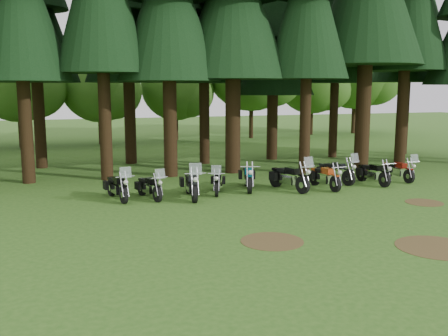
% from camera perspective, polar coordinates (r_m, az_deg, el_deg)
% --- Properties ---
extents(ground, '(120.00, 120.00, 0.00)m').
position_cam_1_polar(ground, '(17.41, 11.74, -5.36)').
color(ground, '#2D5919').
rests_on(ground, ground).
extents(pine_back_4, '(4.94, 4.94, 13.78)m').
position_cam_1_polar(pine_back_4, '(30.74, 5.71, 16.44)').
color(pine_back_4, '#301F10').
rests_on(pine_back_4, ground).
extents(decid_2, '(6.72, 6.53, 8.40)m').
position_cam_1_polar(decid_2, '(39.21, -22.09, 9.39)').
color(decid_2, '#301F10').
rests_on(decid_2, ground).
extents(decid_3, '(6.12, 5.95, 7.65)m').
position_cam_1_polar(decid_3, '(39.73, -13.67, 9.14)').
color(decid_3, '#301F10').
rests_on(decid_3, ground).
extents(decid_4, '(5.93, 5.76, 7.41)m').
position_cam_1_polar(decid_4, '(42.02, -5.16, 9.14)').
color(decid_4, '#301F10').
rests_on(decid_4, ground).
extents(decid_5, '(8.45, 8.21, 10.56)m').
position_cam_1_polar(decid_5, '(43.64, 3.77, 11.60)').
color(decid_5, '#301F10').
rests_on(decid_5, ground).
extents(decid_6, '(7.06, 6.86, 8.82)m').
position_cam_1_polar(decid_6, '(47.69, 10.51, 10.01)').
color(decid_6, '#301F10').
rests_on(decid_6, ground).
extents(decid_7, '(8.44, 8.20, 10.55)m').
position_cam_1_polar(decid_7, '(50.02, 15.31, 10.96)').
color(decid_7, '#301F10').
rests_on(decid_7, ground).
extents(dirt_patch_0, '(1.80, 1.80, 0.01)m').
position_cam_1_polar(dirt_patch_0, '(14.34, 5.51, -8.32)').
color(dirt_patch_0, '#4C3D1E').
rests_on(dirt_patch_0, ground).
extents(dirt_patch_1, '(1.40, 1.40, 0.01)m').
position_cam_1_polar(dirt_patch_1, '(20.42, 21.91, -3.68)').
color(dirt_patch_1, '#4C3D1E').
rests_on(dirt_patch_1, ground).
extents(dirt_patch_2, '(2.20, 2.20, 0.01)m').
position_cam_1_polar(dirt_patch_2, '(14.91, 23.14, -8.33)').
color(dirt_patch_2, '#4C3D1E').
rests_on(dirt_patch_2, ground).
extents(motorcycle_0, '(0.68, 2.29, 1.44)m').
position_cam_1_polar(motorcycle_0, '(19.80, -12.10, -2.20)').
color(motorcycle_0, black).
rests_on(motorcycle_0, ground).
extents(motorcycle_1, '(0.75, 2.10, 1.32)m').
position_cam_1_polar(motorcycle_1, '(19.75, -8.52, -2.24)').
color(motorcycle_1, black).
rests_on(motorcycle_1, ground).
extents(motorcycle_2, '(0.64, 2.51, 1.57)m').
position_cam_1_polar(motorcycle_2, '(19.70, -3.76, -1.94)').
color(motorcycle_2, black).
rests_on(motorcycle_2, ground).
extents(motorcycle_3, '(1.00, 2.04, 1.32)m').
position_cam_1_polar(motorcycle_3, '(20.59, -0.75, -1.68)').
color(motorcycle_3, black).
rests_on(motorcycle_3, ground).
extents(motorcycle_4, '(0.88, 2.37, 0.99)m').
position_cam_1_polar(motorcycle_4, '(21.35, 2.76, -1.13)').
color(motorcycle_4, black).
rests_on(motorcycle_4, ground).
extents(motorcycle_5, '(0.92, 2.48, 1.57)m').
position_cam_1_polar(motorcycle_5, '(21.33, 7.45, -1.15)').
color(motorcycle_5, black).
rests_on(motorcycle_5, ground).
extents(motorcycle_6, '(0.36, 2.27, 0.92)m').
position_cam_1_polar(motorcycle_6, '(21.96, 11.43, -1.11)').
color(motorcycle_6, black).
rests_on(motorcycle_6, ground).
extents(motorcycle_7, '(0.86, 2.36, 1.49)m').
position_cam_1_polar(motorcycle_7, '(23.36, 12.61, -0.47)').
color(motorcycle_7, black).
rests_on(motorcycle_7, ground).
extents(motorcycle_8, '(0.36, 2.25, 0.91)m').
position_cam_1_polar(motorcycle_8, '(23.52, 16.64, -0.65)').
color(motorcycle_8, black).
rests_on(motorcycle_8, ground).
extents(motorcycle_9, '(0.41, 2.18, 1.37)m').
position_cam_1_polar(motorcycle_9, '(24.81, 19.28, -0.31)').
color(motorcycle_9, black).
rests_on(motorcycle_9, ground).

